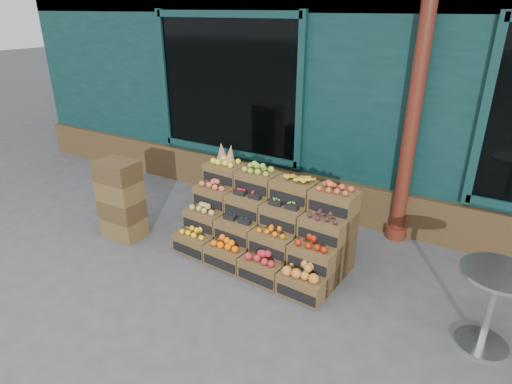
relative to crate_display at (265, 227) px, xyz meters
The scene contains 6 objects.
ground 0.83m from the crate_display, 83.17° to the right, with size 60.00×60.00×0.00m, color #464649.
shop_facade 4.83m from the crate_display, 88.84° to the left, with size 12.00×6.24×4.80m.
crate_display is the anchor object (origin of this frame).
spare_crates 1.97m from the crate_display, 164.10° to the right, with size 0.54×0.38×1.07m.
bistro_table 2.51m from the crate_display, ahead, with size 0.64×0.64×0.80m.
shopkeeper 2.48m from the crate_display, 115.57° to the left, with size 0.80×0.53×2.20m, color #154B23.
Camera 1 is at (2.20, -3.29, 2.87)m, focal length 30.00 mm.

